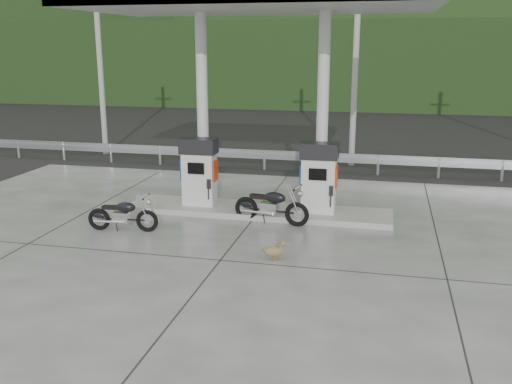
% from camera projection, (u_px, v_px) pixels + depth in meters
% --- Properties ---
extents(ground, '(160.00, 160.00, 0.00)m').
position_uv_depth(ground, '(233.00, 245.00, 12.76)').
color(ground, black).
rests_on(ground, ground).
extents(forecourt_apron, '(18.00, 14.00, 0.02)m').
position_uv_depth(forecourt_apron, '(233.00, 245.00, 12.76)').
color(forecourt_apron, slate).
rests_on(forecourt_apron, ground).
extents(pump_island, '(7.00, 1.40, 0.15)m').
position_uv_depth(pump_island, '(258.00, 211.00, 15.10)').
color(pump_island, '#99968F').
rests_on(pump_island, forecourt_apron).
extents(gas_pump_left, '(0.95, 0.55, 1.80)m').
position_uv_depth(gas_pump_left, '(199.00, 172.00, 15.20)').
color(gas_pump_left, silver).
rests_on(gas_pump_left, pump_island).
extents(gas_pump_right, '(0.95, 0.55, 1.80)m').
position_uv_depth(gas_pump_right, '(319.00, 178.00, 14.51)').
color(gas_pump_right, silver).
rests_on(gas_pump_right, pump_island).
extents(canopy_column_left, '(0.30, 0.30, 5.00)m').
position_uv_depth(canopy_column_left, '(203.00, 110.00, 15.18)').
color(canopy_column_left, silver).
rests_on(canopy_column_left, pump_island).
extents(canopy_column_right, '(0.30, 0.30, 5.00)m').
position_uv_depth(canopy_column_right, '(322.00, 113.00, 14.48)').
color(canopy_column_right, silver).
rests_on(canopy_column_right, pump_island).
extents(canopy_roof, '(8.50, 5.00, 0.40)m').
position_uv_depth(canopy_roof, '(258.00, 2.00, 13.78)').
color(canopy_roof, silver).
rests_on(canopy_roof, canopy_column_left).
extents(guardrail, '(26.00, 0.16, 1.42)m').
position_uv_depth(guardrail, '(292.00, 151.00, 20.13)').
color(guardrail, '#989A9F').
rests_on(guardrail, ground).
extents(road, '(60.00, 7.00, 0.01)m').
position_uv_depth(road, '(306.00, 153.00, 23.61)').
color(road, black).
rests_on(road, ground).
extents(utility_pole_a, '(0.22, 0.22, 8.00)m').
position_uv_depth(utility_pole_a, '(99.00, 54.00, 22.46)').
color(utility_pole_a, '#969791').
rests_on(utility_pole_a, ground).
extents(utility_pole_b, '(0.22, 0.22, 8.00)m').
position_uv_depth(utility_pole_b, '(356.00, 55.00, 20.29)').
color(utility_pole_b, '#969791').
rests_on(utility_pole_b, ground).
extents(tree_band, '(80.00, 6.00, 6.00)m').
position_uv_depth(tree_band, '(344.00, 65.00, 40.32)').
color(tree_band, black).
rests_on(tree_band, ground).
extents(forested_hills, '(100.00, 40.00, 140.00)m').
position_uv_depth(forested_hills, '(362.00, 82.00, 69.38)').
color(forested_hills, black).
rests_on(forested_hills, ground).
extents(motorcycle_left, '(1.66, 0.68, 0.77)m').
position_uv_depth(motorcycle_left, '(123.00, 215.00, 13.62)').
color(motorcycle_left, black).
rests_on(motorcycle_left, forecourt_apron).
extents(motorcycle_right, '(1.91, 0.88, 0.87)m').
position_uv_depth(motorcycle_right, '(271.00, 206.00, 14.20)').
color(motorcycle_right, black).
rests_on(motorcycle_right, forecourt_apron).
extents(duck, '(0.51, 0.25, 0.35)m').
position_uv_depth(duck, '(274.00, 252.00, 11.80)').
color(duck, brown).
rests_on(duck, forecourt_apron).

